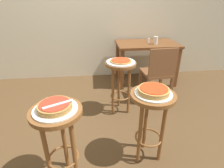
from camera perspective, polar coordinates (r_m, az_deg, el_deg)
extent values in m
plane|color=brown|center=(2.35, -7.39, -12.95)|extent=(6.00, 6.00, 0.00)
cylinder|color=brown|center=(1.40, -17.33, -8.42)|extent=(0.39, 0.39, 0.03)
cylinder|color=brown|center=(1.72, -15.00, -16.11)|extent=(0.04, 0.04, 0.69)
cylinder|color=brown|center=(1.61, -19.81, -20.39)|extent=(0.04, 0.04, 0.69)
cylinder|color=brown|center=(1.57, -11.86, -20.53)|extent=(0.04, 0.04, 0.69)
torus|color=brown|center=(1.70, -15.13, -21.43)|extent=(0.26, 0.26, 0.02)
cylinder|color=white|center=(1.39, -17.46, -7.62)|extent=(0.33, 0.33, 0.01)
cylinder|color=#B78442|center=(1.38, -17.61, -6.72)|extent=(0.25, 0.25, 0.04)
cylinder|color=#B23823|center=(1.37, -17.74, -5.91)|extent=(0.22, 0.22, 0.01)
cylinder|color=brown|center=(1.58, 12.87, -3.62)|extent=(0.39, 0.39, 0.03)
cylinder|color=brown|center=(1.88, 10.61, -11.39)|extent=(0.04, 0.04, 0.69)
cylinder|color=brown|center=(1.72, 8.83, -15.39)|extent=(0.04, 0.04, 0.69)
cylinder|color=brown|center=(1.78, 15.62, -14.53)|extent=(0.04, 0.04, 0.69)
torus|color=brown|center=(1.86, 11.40, -16.18)|extent=(0.26, 0.26, 0.02)
cylinder|color=white|center=(1.57, 12.95, -2.88)|extent=(0.32, 0.32, 0.01)
cylinder|color=tan|center=(1.56, 13.05, -2.04)|extent=(0.27, 0.27, 0.04)
cylinder|color=red|center=(1.55, 13.13, -1.29)|extent=(0.23, 0.23, 0.01)
cylinder|color=brown|center=(2.28, 2.79, 6.44)|extent=(0.39, 0.39, 0.03)
cylinder|color=brown|center=(2.54, 2.20, -0.34)|extent=(0.04, 0.04, 0.69)
cylinder|color=brown|center=(2.36, 0.30, -2.42)|extent=(0.04, 0.04, 0.69)
cylinder|color=brown|center=(2.39, 5.32, -2.15)|extent=(0.04, 0.04, 0.69)
torus|color=brown|center=(2.48, 2.56, -3.72)|extent=(0.26, 0.26, 0.02)
cylinder|color=silver|center=(2.28, 2.80, 6.99)|extent=(0.37, 0.37, 0.01)
cylinder|color=tan|center=(2.27, 2.81, 7.31)|extent=(0.27, 0.27, 0.01)
cylinder|color=red|center=(2.27, 2.82, 7.57)|extent=(0.24, 0.24, 0.01)
cube|color=brown|center=(3.28, 11.04, 12.34)|extent=(1.06, 0.66, 0.04)
cube|color=brown|center=(3.03, 3.18, 4.28)|extent=(0.06, 0.06, 0.70)
cube|color=brown|center=(3.32, 19.82, 4.70)|extent=(0.06, 0.06, 0.70)
cube|color=brown|center=(3.55, 1.75, 7.62)|extent=(0.06, 0.06, 0.70)
cube|color=brown|center=(3.79, 16.39, 7.82)|extent=(0.06, 0.06, 0.70)
cylinder|color=silver|center=(3.20, 13.61, 13.27)|extent=(0.07, 0.07, 0.13)
cylinder|color=white|center=(3.29, 11.42, 13.40)|extent=(0.04, 0.04, 0.08)
cube|color=brown|center=(2.80, 13.80, 3.49)|extent=(0.43, 0.43, 0.04)
cube|color=brown|center=(2.57, 15.88, 6.43)|extent=(0.40, 0.06, 0.40)
cube|color=brown|center=(3.11, 15.11, 1.13)|extent=(0.04, 0.04, 0.42)
cube|color=brown|center=(2.97, 8.81, 0.61)|extent=(0.04, 0.04, 0.42)
cube|color=brown|center=(2.82, 18.09, -1.93)|extent=(0.04, 0.04, 0.42)
cube|color=brown|center=(2.68, 11.26, -2.66)|extent=(0.04, 0.04, 0.42)
cube|color=silver|center=(1.34, -16.66, -6.11)|extent=(0.21, 0.12, 0.01)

